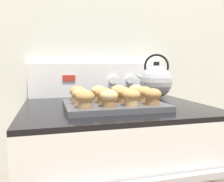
{
  "coord_description": "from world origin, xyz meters",
  "views": [
    {
      "loc": [
        -0.28,
        -0.64,
        1.06
      ],
      "look_at": [
        -0.03,
        0.29,
        0.95
      ],
      "focal_mm": 38.0,
      "sensor_mm": 36.0,
      "label": 1
    }
  ],
  "objects_px": {
    "muffin_pan": "(114,105)",
    "muffin_r0_c2": "(131,97)",
    "muffin_r2_c3": "(136,91)",
    "muffin_r2_c0": "(78,93)",
    "muffin_r0_c3": "(153,96)",
    "muffin_r0_c0": "(85,99)",
    "muffin_r1_c1": "(104,95)",
    "muffin_r2_c1": "(99,92)",
    "muffin_r2_c2": "(118,92)",
    "muffin_r1_c0": "(81,96)",
    "tea_kettle": "(156,81)",
    "muffin_r1_c2": "(123,94)",
    "muffin_r0_c1": "(109,98)",
    "muffin_r1_c3": "(144,93)"
  },
  "relations": [
    {
      "from": "muffin_pan",
      "to": "muffin_r0_c2",
      "type": "xyz_separation_m",
      "value": [
        0.04,
        -0.09,
        0.04
      ]
    },
    {
      "from": "muffin_r2_c3",
      "to": "muffin_r2_c0",
      "type": "bearing_deg",
      "value": 179.91
    },
    {
      "from": "muffin_r0_c3",
      "to": "muffin_r0_c0",
      "type": "bearing_deg",
      "value": -179.55
    },
    {
      "from": "muffin_r1_c1",
      "to": "muffin_r2_c1",
      "type": "height_order",
      "value": "same"
    },
    {
      "from": "muffin_r2_c0",
      "to": "muffin_r2_c2",
      "type": "distance_m",
      "value": 0.18
    },
    {
      "from": "muffin_pan",
      "to": "muffin_r0_c3",
      "type": "xyz_separation_m",
      "value": [
        0.13,
        -0.09,
        0.04
      ]
    },
    {
      "from": "muffin_r2_c3",
      "to": "muffin_r2_c1",
      "type": "bearing_deg",
      "value": 179.54
    },
    {
      "from": "muffin_pan",
      "to": "muffin_r0_c0",
      "type": "height_order",
      "value": "muffin_r0_c0"
    },
    {
      "from": "muffin_r2_c1",
      "to": "muffin_r2_c3",
      "type": "relative_size",
      "value": 1.0
    },
    {
      "from": "muffin_r0_c0",
      "to": "muffin_r2_c3",
      "type": "bearing_deg",
      "value": 34.09
    },
    {
      "from": "muffin_r1_c0",
      "to": "tea_kettle",
      "type": "height_order",
      "value": "tea_kettle"
    },
    {
      "from": "muffin_r2_c1",
      "to": "muffin_r2_c3",
      "type": "bearing_deg",
      "value": -0.46
    },
    {
      "from": "muffin_r1_c2",
      "to": "muffin_r0_c1",
      "type": "bearing_deg",
      "value": -134.35
    },
    {
      "from": "muffin_r0_c3",
      "to": "muffin_r2_c3",
      "type": "xyz_separation_m",
      "value": [
        -0.0,
        0.18,
        0.0
      ]
    },
    {
      "from": "muffin_r2_c2",
      "to": "tea_kettle",
      "type": "distance_m",
      "value": 0.29
    },
    {
      "from": "muffin_r0_c1",
      "to": "muffin_r2_c1",
      "type": "distance_m",
      "value": 0.18
    },
    {
      "from": "muffin_r2_c0",
      "to": "muffin_r2_c2",
      "type": "relative_size",
      "value": 1.0
    },
    {
      "from": "muffin_r2_c1",
      "to": "muffin_r2_c0",
      "type": "bearing_deg",
      "value": -179.4
    },
    {
      "from": "muffin_r0_c3",
      "to": "muffin_r1_c2",
      "type": "bearing_deg",
      "value": 136.56
    },
    {
      "from": "muffin_r1_c0",
      "to": "muffin_r0_c0",
      "type": "bearing_deg",
      "value": -87.04
    },
    {
      "from": "muffin_r0_c2",
      "to": "tea_kettle",
      "type": "distance_m",
      "value": 0.41
    },
    {
      "from": "muffin_r1_c0",
      "to": "muffin_r1_c1",
      "type": "height_order",
      "value": "same"
    },
    {
      "from": "muffin_r2_c1",
      "to": "muffin_r2_c2",
      "type": "xyz_separation_m",
      "value": [
        0.09,
        -0.0,
        0.0
      ]
    },
    {
      "from": "muffin_r0_c2",
      "to": "tea_kettle",
      "type": "xyz_separation_m",
      "value": [
        0.25,
        0.32,
        0.03
      ]
    },
    {
      "from": "muffin_r1_c3",
      "to": "muffin_r2_c3",
      "type": "bearing_deg",
      "value": 91.46
    },
    {
      "from": "muffin_r0_c2",
      "to": "muffin_r2_c1",
      "type": "bearing_deg",
      "value": 116.43
    },
    {
      "from": "muffin_r0_c1",
      "to": "muffin_r1_c1",
      "type": "relative_size",
      "value": 1.0
    },
    {
      "from": "tea_kettle",
      "to": "muffin_r2_c2",
      "type": "bearing_deg",
      "value": -150.09
    },
    {
      "from": "muffin_r2_c0",
      "to": "muffin_r2_c2",
      "type": "bearing_deg",
      "value": -0.13
    },
    {
      "from": "muffin_r0_c1",
      "to": "muffin_r1_c3",
      "type": "height_order",
      "value": "same"
    },
    {
      "from": "muffin_r2_c2",
      "to": "muffin_r0_c3",
      "type": "bearing_deg",
      "value": -63.44
    },
    {
      "from": "muffin_r0_c0",
      "to": "muffin_r2_c3",
      "type": "xyz_separation_m",
      "value": [
        0.26,
        0.18,
        0.0
      ]
    },
    {
      "from": "muffin_r1_c1",
      "to": "muffin_r2_c3",
      "type": "relative_size",
      "value": 1.0
    },
    {
      "from": "muffin_r0_c3",
      "to": "muffin_r2_c3",
      "type": "bearing_deg",
      "value": 90.26
    },
    {
      "from": "muffin_r1_c0",
      "to": "muffin_r2_c2",
      "type": "height_order",
      "value": "same"
    },
    {
      "from": "muffin_r0_c3",
      "to": "muffin_r2_c3",
      "type": "distance_m",
      "value": 0.18
    },
    {
      "from": "tea_kettle",
      "to": "muffin_r0_c0",
      "type": "bearing_deg",
      "value": -142.99
    },
    {
      "from": "muffin_r1_c0",
      "to": "muffin_r1_c1",
      "type": "relative_size",
      "value": 1.0
    },
    {
      "from": "muffin_r0_c0",
      "to": "muffin_r2_c2",
      "type": "xyz_separation_m",
      "value": [
        0.18,
        0.18,
        0.0
      ]
    },
    {
      "from": "muffin_pan",
      "to": "muffin_r1_c1",
      "type": "distance_m",
      "value": 0.06
    },
    {
      "from": "muffin_r0_c1",
      "to": "muffin_r2_c1",
      "type": "xyz_separation_m",
      "value": [
        -0.0,
        0.18,
        0.0
      ]
    },
    {
      "from": "muffin_r2_c1",
      "to": "muffin_r2_c2",
      "type": "distance_m",
      "value": 0.09
    },
    {
      "from": "muffin_r0_c0",
      "to": "muffin_r0_c3",
      "type": "relative_size",
      "value": 1.0
    },
    {
      "from": "muffin_pan",
      "to": "tea_kettle",
      "type": "relative_size",
      "value": 1.69
    },
    {
      "from": "muffin_r1_c0",
      "to": "muffin_r2_c0",
      "type": "bearing_deg",
      "value": 89.94
    },
    {
      "from": "muffin_r1_c0",
      "to": "muffin_pan",
      "type": "bearing_deg",
      "value": 1.02
    },
    {
      "from": "muffin_pan",
      "to": "muffin_r1_c2",
      "type": "distance_m",
      "value": 0.06
    },
    {
      "from": "muffin_r1_c0",
      "to": "muffin_r2_c1",
      "type": "height_order",
      "value": "same"
    },
    {
      "from": "muffin_r1_c0",
      "to": "muffin_r2_c2",
      "type": "bearing_deg",
      "value": 27.1
    },
    {
      "from": "muffin_pan",
      "to": "muffin_r1_c3",
      "type": "relative_size",
      "value": 5.74
    }
  ]
}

